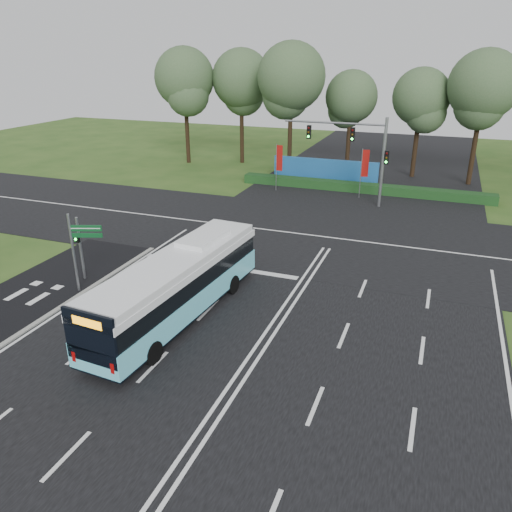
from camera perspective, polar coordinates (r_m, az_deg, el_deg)
The scene contains 14 objects.
ground at distance 23.20m, azimuth 1.91°, elevation -7.64°, with size 120.00×120.00×0.00m, color #2A4C19.
road_main at distance 23.19m, azimuth 1.91°, elevation -7.60°, with size 20.00×120.00×0.04m, color black.
road_cross at distance 33.75m, azimuth 8.52°, elevation 2.07°, with size 120.00×14.00×0.05m, color black.
bike_path at distance 27.34m, azimuth -26.12°, elevation -5.14°, with size 5.00×18.00×0.06m, color black.
kerb_strip at distance 25.73m, azimuth -22.38°, elevation -6.12°, with size 0.25×18.00×0.12m, color gray.
city_bus at distance 23.16m, azimuth -8.92°, elevation -3.33°, with size 3.25×11.64×3.30m.
pedestrian_signal at distance 28.22m, azimuth -19.50°, elevation 1.03°, with size 0.30×0.42×3.56m.
street_sign at distance 26.55m, azimuth -19.57°, elevation 1.31°, with size 1.56×0.64×4.22m.
banner_flag_left at distance 44.39m, azimuth 2.61°, elevation 10.84°, with size 0.61×0.14×4.16m.
banner_flag_mid at distance 43.00m, azimuth 12.26°, elevation 10.01°, with size 0.61×0.20×4.19m.
traffic_light_gantry at distance 40.63m, azimuth 11.89°, elevation 12.09°, with size 8.41×0.28×7.00m.
hedge at distance 45.42m, azimuth 12.05°, elevation 7.62°, with size 22.00×1.20×0.80m, color #153A17.
blue_hoarding at distance 48.36m, azimuth 7.88°, elevation 9.64°, with size 10.00×0.30×2.20m, color #1B5797.
eucalyptus_row at distance 50.81m, azimuth 15.42°, elevation 18.07°, with size 54.02×9.48×12.61m.
Camera 1 is at (6.35, -19.06, 11.61)m, focal length 35.00 mm.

